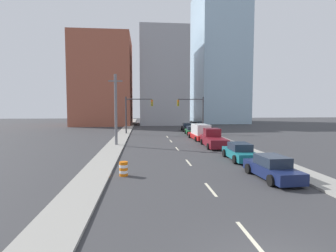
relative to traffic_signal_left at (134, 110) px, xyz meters
name	(u,v)px	position (x,y,z in m)	size (l,w,h in m)	color
sidewalk_left	(126,130)	(-1.78, 7.53, -4.00)	(2.16, 90.07, 0.14)	gray
sidewalk_right	(196,129)	(12.15, 7.53, -4.00)	(2.16, 90.07, 0.14)	gray
lane_stripe_at_2m	(250,237)	(5.18, -35.51, -4.07)	(0.16, 2.40, 0.01)	beige
lane_stripe_at_7m	(211,189)	(5.18, -30.18, -4.07)	(0.16, 2.40, 0.01)	beige
lane_stripe_at_14m	(189,163)	(5.18, -23.14, -4.07)	(0.16, 2.40, 0.01)	beige
lane_stripe_at_21m	(177,149)	(5.18, -16.03, -4.07)	(0.16, 2.40, 0.01)	beige
lane_stripe_at_28m	(171,141)	(5.18, -9.59, -4.07)	(0.16, 2.40, 0.01)	beige
lane_stripe_at_33m	(167,137)	(5.18, -4.48, -4.07)	(0.16, 2.40, 0.01)	beige
building_brick_left	(103,82)	(-8.44, 24.51, 6.91)	(14.00, 16.00, 21.97)	#9E513D
building_office_center	(162,79)	(6.82, 28.51, 8.04)	(12.00, 20.00, 24.22)	#99999E
building_glass_right	(218,57)	(23.73, 32.51, 15.06)	(13.00, 20.00, 38.27)	#99B7CC
traffic_signal_left	(134,110)	(0.00, 0.00, 0.00)	(4.62, 0.35, 6.25)	#38383D
traffic_signal_right	(196,110)	(10.45, 0.00, 0.00)	(4.62, 0.35, 6.25)	#38383D
utility_pole_left_mid	(116,109)	(-1.66, -13.11, 0.22)	(1.60, 0.32, 8.36)	slate
traffic_barrel	(124,169)	(0.17, -26.82, -3.60)	(0.56, 0.56, 0.95)	orange
sedan_navy	(272,168)	(9.62, -28.44, -3.39)	(2.19, 4.84, 1.49)	#141E47
sedan_teal	(240,152)	(9.77, -22.48, -3.40)	(2.16, 4.78, 1.47)	#196B75
pickup_truck_maroon	(213,139)	(9.55, -14.76, -3.25)	(2.48, 6.24, 2.03)	maroon
box_truck_red	(200,132)	(9.48, -8.31, -3.06)	(2.60, 6.30, 2.15)	red
sedan_green	(192,131)	(9.53, -1.61, -3.44)	(2.06, 4.49, 1.39)	#1E6033
sedan_black	(188,127)	(9.87, 4.54, -3.39)	(2.21, 4.58, 1.52)	black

